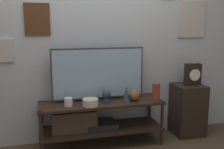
% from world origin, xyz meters
% --- Properties ---
extents(wall_back, '(6.40, 0.08, 2.70)m').
position_xyz_m(wall_back, '(0.00, 0.54, 1.36)').
color(wall_back, '#B2BCC6').
rests_on(wall_back, ground_plane).
extents(media_console, '(1.50, 0.45, 0.56)m').
position_xyz_m(media_console, '(-0.13, 0.27, 0.35)').
color(media_console, black).
rests_on(media_console, ground_plane).
extents(television, '(1.14, 0.05, 0.65)m').
position_xyz_m(television, '(-0.01, 0.36, 0.89)').
color(television, '#333338').
rests_on(television, media_console).
extents(vase_wide_bowl, '(0.18, 0.18, 0.08)m').
position_xyz_m(vase_wide_bowl, '(-0.16, 0.14, 0.60)').
color(vase_wide_bowl, beige).
rests_on(vase_wide_bowl, media_console).
extents(vase_round_glass, '(0.14, 0.14, 0.14)m').
position_xyz_m(vase_round_glass, '(0.40, 0.21, 0.62)').
color(vase_round_glass, brown).
rests_on(vase_round_glass, media_console).
extents(vase_tall_ceramic, '(0.09, 0.09, 0.22)m').
position_xyz_m(vase_tall_ceramic, '(0.65, 0.13, 0.67)').
color(vase_tall_ceramic, brown).
rests_on(vase_tall_ceramic, media_console).
extents(vase_slim_bronze, '(0.08, 0.08, 0.21)m').
position_xyz_m(vase_slim_bronze, '(0.28, 0.15, 0.66)').
color(vase_slim_bronze, '#2D4251').
rests_on(vase_slim_bronze, media_console).
extents(candle_jar, '(0.10, 0.10, 0.10)m').
position_xyz_m(candle_jar, '(-0.40, 0.20, 0.60)').
color(candle_jar, silver).
rests_on(candle_jar, media_console).
extents(decorative_bust, '(0.11, 0.11, 0.16)m').
position_xyz_m(decorative_bust, '(0.05, 0.22, 0.65)').
color(decorative_bust, '#2D4251').
rests_on(decorative_bust, media_console).
extents(side_table, '(0.39, 0.38, 0.69)m').
position_xyz_m(side_table, '(1.21, 0.30, 0.34)').
color(side_table, black).
rests_on(side_table, ground_plane).
extents(mantel_clock, '(0.20, 0.11, 0.29)m').
position_xyz_m(mantel_clock, '(1.25, 0.30, 0.83)').
color(mantel_clock, black).
rests_on(mantel_clock, side_table).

